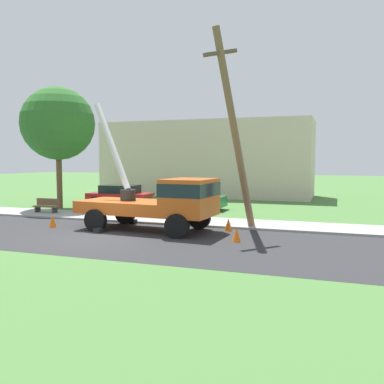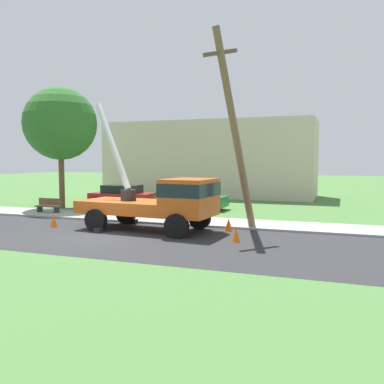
% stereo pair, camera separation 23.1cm
% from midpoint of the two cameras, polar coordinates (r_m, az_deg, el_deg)
% --- Properties ---
extents(ground_plane, '(120.00, 120.00, 0.00)m').
position_cam_midpoint_polar(ground_plane, '(28.37, 0.16, -1.89)').
color(ground_plane, '#477538').
extents(road_asphalt, '(80.00, 7.05, 0.01)m').
position_cam_midpoint_polar(road_asphalt, '(17.61, -12.91, -5.94)').
color(road_asphalt, '#2B2B2D').
rests_on(road_asphalt, ground).
extents(sidewalk_strip, '(80.00, 2.70, 0.10)m').
position_cam_midpoint_polar(sidewalk_strip, '(21.82, -6.04, -3.72)').
color(sidewalk_strip, '#9E9E99').
rests_on(sidewalk_strip, ground).
extents(utility_truck, '(6.74, 3.21, 5.98)m').
position_cam_midpoint_polar(utility_truck, '(18.12, -4.41, -1.06)').
color(utility_truck, '#C65119').
rests_on(utility_truck, ground).
extents(leaning_utility_pole, '(1.89, 2.63, 8.80)m').
position_cam_midpoint_polar(leaning_utility_pole, '(18.41, 5.50, 8.70)').
color(leaning_utility_pole, brown).
rests_on(leaning_utility_pole, ground).
extents(traffic_cone_ahead, '(0.36, 0.36, 0.56)m').
position_cam_midpoint_polar(traffic_cone_ahead, '(16.02, 5.76, -5.89)').
color(traffic_cone_ahead, orange).
rests_on(traffic_cone_ahead, ground).
extents(traffic_cone_behind, '(0.36, 0.36, 0.56)m').
position_cam_midpoint_polar(traffic_cone_behind, '(20.43, -19.04, -3.85)').
color(traffic_cone_behind, orange).
rests_on(traffic_cone_behind, ground).
extents(traffic_cone_curbside, '(0.36, 0.36, 0.56)m').
position_cam_midpoint_polar(traffic_cone_curbside, '(18.39, 4.71, -4.53)').
color(traffic_cone_curbside, orange).
rests_on(traffic_cone_curbside, ground).
extents(parked_sedan_red, '(4.49, 2.17, 1.42)m').
position_cam_midpoint_polar(parked_sedan_red, '(28.73, -10.15, -0.45)').
color(parked_sedan_red, '#B21E1E').
rests_on(parked_sedan_red, ground).
extents(parked_sedan_green, '(4.41, 2.03, 1.42)m').
position_cam_midpoint_polar(parked_sedan_green, '(26.19, -0.47, -0.86)').
color(parked_sedan_green, '#1E6638').
rests_on(parked_sedan_green, ground).
extents(park_bench, '(1.60, 0.45, 0.90)m').
position_cam_midpoint_polar(park_bench, '(25.40, -19.71, -1.86)').
color(park_bench, brown).
rests_on(park_bench, ground).
extents(roadside_tree_near, '(4.67, 4.67, 7.80)m').
position_cam_midpoint_polar(roadside_tree_near, '(28.13, -18.30, 8.96)').
color(roadside_tree_near, brown).
rests_on(roadside_tree_near, ground).
extents(lowrise_building_backdrop, '(18.00, 6.00, 6.40)m').
position_cam_midpoint_polar(lowrise_building_backdrop, '(36.23, 1.85, 4.58)').
color(lowrise_building_backdrop, beige).
rests_on(lowrise_building_backdrop, ground).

